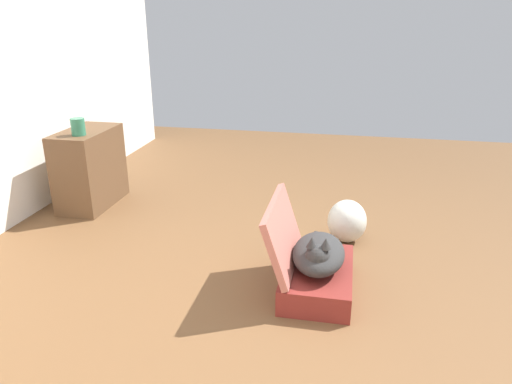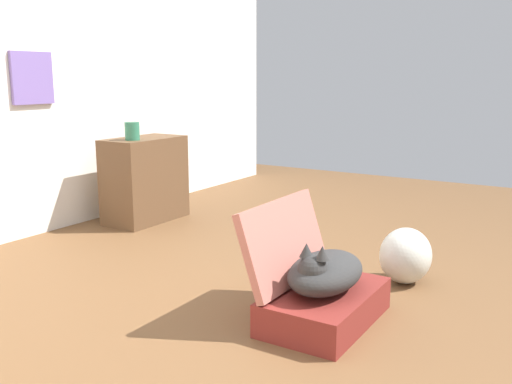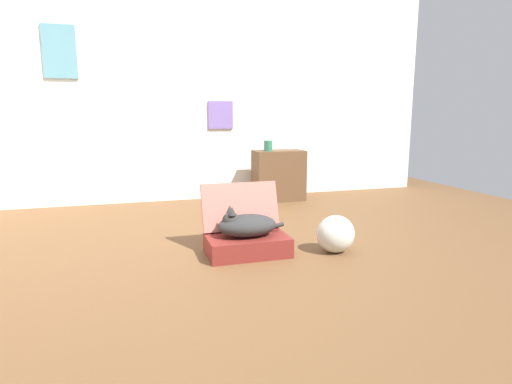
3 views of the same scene
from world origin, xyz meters
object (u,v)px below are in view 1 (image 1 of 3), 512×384
object	(u,v)px
plastic_bag_white	(347,221)
side_table	(90,168)
vase_tall	(78,127)
suitcase_base	(318,278)
cat	(319,254)

from	to	relation	value
plastic_bag_white	side_table	xyz separation A→B (m)	(0.26, 1.99, 0.16)
vase_tall	suitcase_base	bearing A→B (deg)	-112.84
side_table	cat	bearing A→B (deg)	-116.51
cat	side_table	distance (m)	2.07
plastic_bag_white	vase_tall	xyz separation A→B (m)	(0.12, 1.95, 0.52)
suitcase_base	side_table	distance (m)	2.08
plastic_bag_white	side_table	size ratio (longest dim) A/B	0.48
side_table	vase_tall	size ratio (longest dim) A/B	4.86
plastic_bag_white	side_table	distance (m)	2.02
suitcase_base	cat	world-z (taller)	cat
cat	plastic_bag_white	size ratio (longest dim) A/B	1.79
cat	side_table	bearing A→B (deg)	63.49
suitcase_base	cat	xyz separation A→B (m)	(-0.01, 0.00, 0.16)
suitcase_base	plastic_bag_white	bearing A→B (deg)	-11.98
suitcase_base	vase_tall	bearing A→B (deg)	67.16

